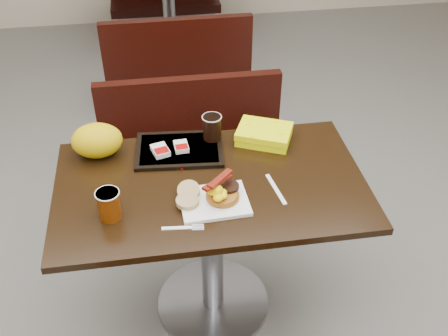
{
  "coord_description": "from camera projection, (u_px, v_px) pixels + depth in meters",
  "views": [
    {
      "loc": [
        -0.19,
        -1.57,
        2.05
      ],
      "look_at": [
        0.05,
        -0.01,
        0.82
      ],
      "focal_mm": 42.34,
      "sensor_mm": 36.0,
      "label": 1
    }
  ],
  "objects": [
    {
      "name": "tray",
      "position": [
        179.0,
        150.0,
        2.2
      ],
      "size": [
        0.38,
        0.28,
        0.02
      ],
      "primitive_type": "cube",
      "rotation": [
        0.0,
        0.0,
        -0.08
      ],
      "color": "black",
      "rests_on": "table_near"
    },
    {
      "name": "hashbrown_sleeve_left",
      "position": [
        160.0,
        150.0,
        2.16
      ],
      "size": [
        0.08,
        0.1,
        0.02
      ],
      "primitive_type": "cube",
      "rotation": [
        0.0,
        0.0,
        0.27
      ],
      "color": "silver",
      "rests_on": "tray"
    },
    {
      "name": "bench_near_n",
      "position": [
        195.0,
        156.0,
        2.83
      ],
      "size": [
        1.0,
        0.46,
        0.72
      ],
      "primitive_type": null,
      "color": "black",
      "rests_on": "floor"
    },
    {
      "name": "paper_bag",
      "position": [
        97.0,
        140.0,
        2.14
      ],
      "size": [
        0.25,
        0.21,
        0.14
      ],
      "primitive_type": "ellipsoid",
      "rotation": [
        0.0,
        0.0,
        0.35
      ],
      "color": "#D3B007",
      "rests_on": "table_near"
    },
    {
      "name": "table_far",
      "position": [
        170.0,
        17.0,
        4.3
      ],
      "size": [
        1.2,
        0.7,
        0.75
      ],
      "primitive_type": null,
      "color": "black",
      "rests_on": "floor"
    },
    {
      "name": "muffin_bottom",
      "position": [
        187.0,
        201.0,
        1.92
      ],
      "size": [
        0.1,
        0.1,
        0.02
      ],
      "primitive_type": "cylinder",
      "rotation": [
        0.0,
        0.0,
        -0.27
      ],
      "color": "tan",
      "rests_on": "platter"
    },
    {
      "name": "hashbrown_sleeve_right",
      "position": [
        181.0,
        147.0,
        2.18
      ],
      "size": [
        0.06,
        0.08,
        0.02
      ],
      "primitive_type": "cube",
      "rotation": [
        0.0,
        0.0,
        0.08
      ],
      "color": "silver",
      "rests_on": "tray"
    },
    {
      "name": "sausage_patty",
      "position": [
        229.0,
        186.0,
        1.95
      ],
      "size": [
        0.08,
        0.08,
        0.01
      ],
      "primitive_type": "cylinder",
      "rotation": [
        0.0,
        0.0,
        0.02
      ],
      "color": "black",
      "rests_on": "pancake_stack"
    },
    {
      "name": "bacon_strips",
      "position": [
        217.0,
        182.0,
        1.9
      ],
      "size": [
        0.15,
        0.14,
        0.01
      ],
      "primitive_type": null,
      "rotation": [
        0.0,
        0.0,
        0.72
      ],
      "color": "#4E0D05",
      "rests_on": "scrambled_eggs"
    },
    {
      "name": "coffee_cup_near",
      "position": [
        109.0,
        205.0,
        1.86
      ],
      "size": [
        0.1,
        0.1,
        0.11
      ],
      "primitive_type": "cylinder",
      "rotation": [
        0.0,
        0.0,
        0.24
      ],
      "color": "#943705",
      "rests_on": "table_near"
    },
    {
      "name": "platter",
      "position": [
        214.0,
        202.0,
        1.94
      ],
      "size": [
        0.26,
        0.2,
        0.01
      ],
      "primitive_type": "cube",
      "rotation": [
        0.0,
        0.0,
        0.05
      ],
      "color": "white",
      "rests_on": "table_near"
    },
    {
      "name": "coffee_cup_far",
      "position": [
        212.0,
        127.0,
        2.22
      ],
      "size": [
        0.08,
        0.08,
        0.11
      ],
      "primitive_type": "cylinder",
      "rotation": [
        0.0,
        0.0,
        -0.02
      ],
      "color": "black",
      "rests_on": "tray"
    },
    {
      "name": "pancake_stack",
      "position": [
        223.0,
        195.0,
        1.94
      ],
      "size": [
        0.14,
        0.14,
        0.02
      ],
      "primitive_type": "cylinder",
      "rotation": [
        0.0,
        0.0,
        -0.14
      ],
      "color": "#9A6319",
      "rests_on": "platter"
    },
    {
      "name": "bench_far_s",
      "position": [
        177.0,
        57.0,
        3.76
      ],
      "size": [
        1.0,
        0.46,
        0.72
      ],
      "primitive_type": null,
      "color": "black",
      "rests_on": "floor"
    },
    {
      "name": "condiment_ketchup",
      "position": [
        179.0,
        167.0,
        2.11
      ],
      "size": [
        0.05,
        0.04,
        0.01
      ],
      "primitive_type": "cube",
      "rotation": [
        0.0,
        0.0,
        -0.31
      ],
      "color": "#8C0504",
      "rests_on": "table_near"
    },
    {
      "name": "floor",
      "position": [
        213.0,
        304.0,
        2.5
      ],
      "size": [
        6.0,
        7.0,
        0.01
      ],
      "primitive_type": "cube",
      "color": "slate",
      "rests_on": "ground"
    },
    {
      "name": "muffin_top",
      "position": [
        189.0,
        191.0,
        1.95
      ],
      "size": [
        0.1,
        0.1,
        0.05
      ],
      "primitive_type": "cylinder",
      "rotation": [
        0.38,
        0.0,
        -0.24
      ],
      "color": "tan",
      "rests_on": "platter"
    },
    {
      "name": "table_near",
      "position": [
        212.0,
        249.0,
        2.27
      ],
      "size": [
        1.2,
        0.7,
        0.75
      ],
      "primitive_type": null,
      "color": "black",
      "rests_on": "floor"
    },
    {
      "name": "fork",
      "position": [
        177.0,
        228.0,
        1.84
      ],
      "size": [
        0.15,
        0.04,
        0.0
      ],
      "primitive_type": null,
      "rotation": [
        0.0,
        0.0,
        -0.09
      ],
      "color": "white",
      "rests_on": "table_near"
    },
    {
      "name": "scrambled_eggs",
      "position": [
        217.0,
        192.0,
        1.9
      ],
      "size": [
        0.09,
        0.08,
        0.05
      ],
      "primitive_type": "ellipsoid",
      "rotation": [
        0.0,
        0.0,
        -0.07
      ],
      "color": "yellow",
      "rests_on": "pancake_stack"
    },
    {
      "name": "knife",
      "position": [
        276.0,
        189.0,
        2.01
      ],
      "size": [
        0.04,
        0.18,
        0.0
      ],
      "primitive_type": "cube",
      "rotation": [
        0.0,
        0.0,
        -1.41
      ],
      "color": "white",
      "rests_on": "table_near"
    },
    {
      "name": "clamshell",
      "position": [
        264.0,
        134.0,
        2.25
      ],
      "size": [
        0.27,
        0.24,
        0.06
      ],
      "primitive_type": "cube",
      "rotation": [
        0.0,
        0.0,
        -0.42
      ],
      "color": "#E7ED03",
      "rests_on": "table_near"
    }
  ]
}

